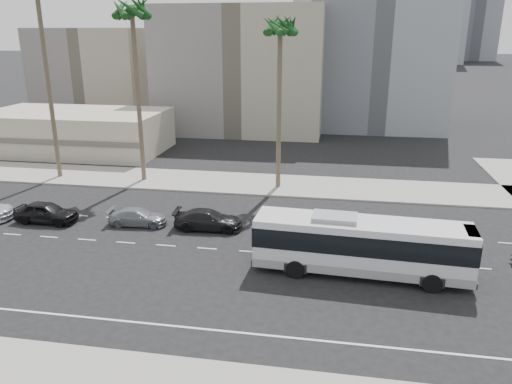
% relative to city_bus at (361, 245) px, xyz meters
% --- Properties ---
extents(ground, '(700.00, 700.00, 0.00)m').
position_rel_city_bus_xyz_m(ground, '(-4.35, 2.00, -1.97)').
color(ground, black).
rests_on(ground, ground).
extents(sidewalk_north, '(120.00, 7.00, 0.15)m').
position_rel_city_bus_xyz_m(sidewalk_north, '(-4.35, 17.50, -1.90)').
color(sidewalk_north, gray).
rests_on(sidewalk_north, ground).
extents(commercial_low, '(22.00, 12.16, 5.00)m').
position_rel_city_bus_xyz_m(commercial_low, '(-34.35, 27.99, 0.53)').
color(commercial_low, '#B0A895').
rests_on(commercial_low, ground).
extents(midrise_beige_west, '(24.00, 18.00, 18.00)m').
position_rel_city_bus_xyz_m(midrise_beige_west, '(-16.35, 47.00, 7.03)').
color(midrise_beige_west, gray).
rests_on(midrise_beige_west, ground).
extents(midrise_gray_center, '(20.00, 20.00, 26.00)m').
position_rel_city_bus_xyz_m(midrise_gray_center, '(3.65, 54.00, 11.03)').
color(midrise_gray_center, slate).
rests_on(midrise_gray_center, ground).
extents(midrise_beige_far, '(18.00, 16.00, 15.00)m').
position_rel_city_bus_xyz_m(midrise_beige_far, '(-42.35, 52.00, 5.53)').
color(midrise_beige_far, gray).
rests_on(midrise_beige_far, ground).
extents(highrise_far, '(22.00, 22.00, 60.00)m').
position_rel_city_bus_xyz_m(highrise_far, '(65.65, 262.00, 28.03)').
color(highrise_far, slate).
rests_on(highrise_far, ground).
extents(city_bus, '(13.22, 3.65, 3.76)m').
position_rel_city_bus_xyz_m(city_bus, '(0.00, 0.00, 0.00)').
color(city_bus, silver).
rests_on(city_bus, ground).
extents(car_a, '(2.40, 5.31, 1.51)m').
position_rel_city_bus_xyz_m(car_a, '(-11.18, 5.51, -1.22)').
color(car_a, black).
rests_on(car_a, ground).
extents(car_b, '(2.19, 4.66, 1.31)m').
position_rel_city_bus_xyz_m(car_b, '(-16.81, 5.42, -1.32)').
color(car_b, slate).
rests_on(car_b, ground).
extents(car_c, '(2.08, 4.97, 1.68)m').
position_rel_city_bus_xyz_m(car_c, '(-24.17, 4.72, -1.13)').
color(car_c, black).
rests_on(car_c, ground).
extents(palm_near, '(4.75, 4.75, 15.99)m').
position_rel_city_bus_xyz_m(palm_near, '(-7.25, 16.84, 12.51)').
color(palm_near, brown).
rests_on(palm_near, ground).
extents(palm_mid, '(5.72, 5.72, 17.64)m').
position_rel_city_bus_xyz_m(palm_mid, '(-20.96, 16.92, 13.89)').
color(palm_mid, brown).
rests_on(palm_mid, ground).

